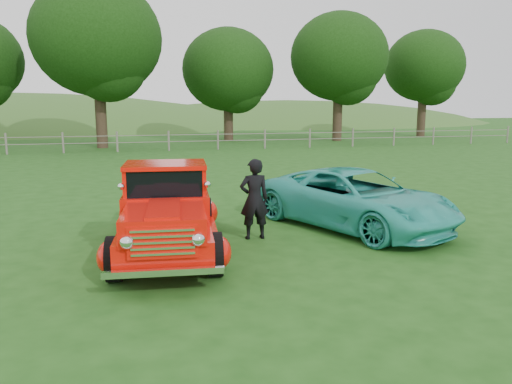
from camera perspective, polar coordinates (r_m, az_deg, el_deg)
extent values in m
plane|color=#1B4713|center=(9.21, 0.08, -8.24)|extent=(140.00, 140.00, 0.00)
ellipsoid|color=#2F5B21|center=(68.80, -27.16, 2.58)|extent=(84.00, 60.00, 18.00)
ellipsoid|color=#2F5B21|center=(74.17, 3.54, 5.03)|extent=(72.00, 52.00, 14.00)
cube|color=slate|center=(30.64, -9.94, 5.69)|extent=(48.00, 0.04, 0.04)
cube|color=slate|center=(30.61, -9.97, 6.44)|extent=(48.00, 0.04, 0.04)
cylinder|color=#2F2017|center=(33.53, -17.33, 8.97)|extent=(0.70, 0.70, 4.84)
ellipsoid|color=black|center=(33.75, -17.75, 16.45)|extent=(8.00, 8.00, 7.20)
cylinder|color=#2F2017|center=(38.16, -3.17, 8.69)|extent=(0.70, 0.70, 3.74)
ellipsoid|color=black|center=(38.21, -3.23, 13.79)|extent=(6.80, 6.80, 6.12)
cylinder|color=#2F2017|center=(38.56, 9.31, 9.08)|extent=(0.70, 0.70, 4.40)
ellipsoid|color=black|center=(38.69, 9.48, 15.01)|extent=(7.20, 7.20, 6.48)
cylinder|color=#2F2017|center=(45.41, 18.41, 8.72)|extent=(0.70, 0.70, 4.18)
ellipsoid|color=black|center=(45.50, 18.69, 13.50)|extent=(6.60, 6.60, 5.94)
cylinder|color=black|center=(8.59, -15.90, -7.36)|extent=(0.31, 0.78, 0.76)
cylinder|color=black|center=(8.53, -4.69, -7.11)|extent=(0.31, 0.78, 0.76)
cylinder|color=black|center=(11.57, -14.02, -2.74)|extent=(0.31, 0.78, 0.76)
cylinder|color=black|center=(11.52, -5.77, -2.53)|extent=(0.31, 0.78, 0.76)
cube|color=red|center=(9.96, -10.11, -3.49)|extent=(1.97, 4.73, 0.44)
ellipsoid|color=red|center=(8.59, -16.38, -7.11)|extent=(0.48, 0.78, 0.54)
ellipsoid|color=red|center=(8.53, -4.23, -6.83)|extent=(0.48, 0.78, 0.54)
ellipsoid|color=red|center=(11.56, -14.37, -2.55)|extent=(0.48, 0.78, 0.54)
ellipsoid|color=red|center=(11.52, -5.43, -2.32)|extent=(0.48, 0.78, 0.54)
cube|color=red|center=(8.36, -10.44, -3.41)|extent=(1.47, 1.72, 0.42)
cube|color=red|center=(9.77, -10.20, -1.30)|extent=(1.71, 1.49, 0.44)
cube|color=black|center=(9.69, -10.29, 1.43)|extent=(1.54, 1.25, 0.50)
cube|color=red|center=(9.65, -10.34, 3.07)|extent=(1.63, 1.35, 0.08)
cube|color=red|center=(11.21, -10.01, -0.02)|extent=(1.35, 2.05, 0.45)
cube|color=white|center=(7.61, -10.59, -5.72)|extent=(1.07, 0.20, 0.50)
cube|color=white|center=(7.64, -10.51, -9.02)|extent=(1.81, 0.26, 0.10)
cube|color=white|center=(12.36, -9.83, -1.56)|extent=(1.71, 0.26, 0.10)
imported|color=#2CB0A1|center=(11.89, 11.33, -0.78)|extent=(4.12, 5.43, 1.37)
imported|color=black|center=(10.67, -0.20, -0.81)|extent=(0.64, 0.42, 1.74)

